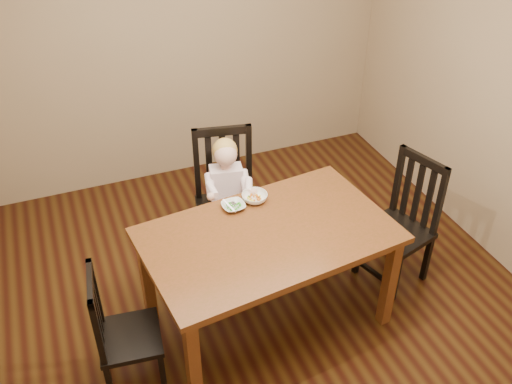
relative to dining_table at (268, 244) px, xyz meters
name	(u,v)px	position (x,y,z in m)	size (l,w,h in m)	color
room	(260,147)	(0.01, 0.20, 0.63)	(4.01, 4.01, 2.71)	#3C240C
dining_table	(268,244)	(0.00, 0.00, 0.00)	(1.73, 1.16, 0.81)	#513412
chair_child	(226,200)	(-0.02, 0.82, -0.19)	(0.56, 0.54, 1.11)	black
chair_left	(121,333)	(-1.04, -0.14, -0.28)	(0.42, 0.44, 0.92)	black
chair_right	(402,223)	(1.13, 0.09, -0.22)	(0.54, 0.55, 1.04)	black
toddler	(227,189)	(-0.03, 0.77, -0.05)	(0.33, 0.41, 0.56)	white
bowl_peas	(233,206)	(-0.12, 0.33, 0.11)	(0.16, 0.16, 0.04)	white
bowl_veg	(255,197)	(0.05, 0.37, 0.12)	(0.18, 0.18, 0.06)	white
fork	(229,207)	(-0.16, 0.31, 0.14)	(0.06, 0.12, 0.05)	silver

